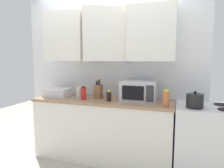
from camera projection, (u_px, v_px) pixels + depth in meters
wall_back_with_cabinets at (108, 53)px, 3.07m from camera, size 2.90×0.55×2.60m
counter_run at (103, 129)px, 2.99m from camera, size 2.03×0.63×0.90m
stove_range at (206, 141)px, 2.54m from camera, size 0.76×0.64×0.91m
kettle at (195, 100)px, 2.39m from camera, size 0.20×0.20×0.19m
microwave at (139, 91)px, 2.78m from camera, size 0.48×0.37×0.28m
dish_rack at (58, 92)px, 3.17m from camera, size 0.38×0.30×0.12m
knife_block at (98, 91)px, 2.98m from camera, size 0.10×0.12×0.29m
bottle_soy_dark at (109, 96)px, 2.78m from camera, size 0.06×0.06×0.15m
bottle_white_jar at (79, 92)px, 3.01m from camera, size 0.07×0.07×0.18m
bottle_spice_jar at (166, 99)px, 2.45m from camera, size 0.08×0.08×0.21m
bottle_red_sauce at (84, 93)px, 2.89m from camera, size 0.07×0.07×0.19m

